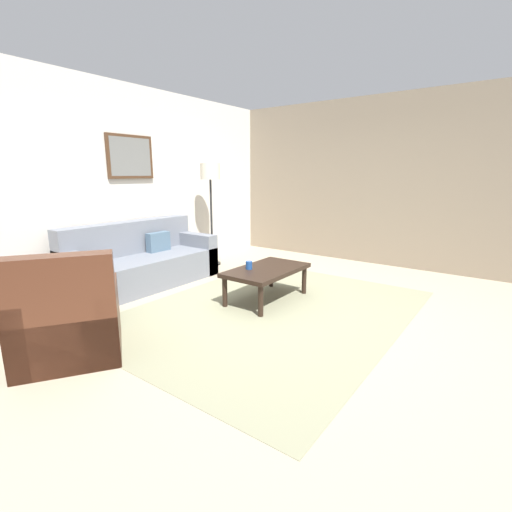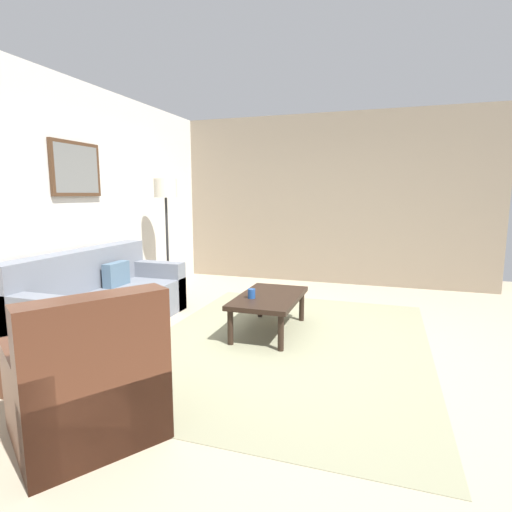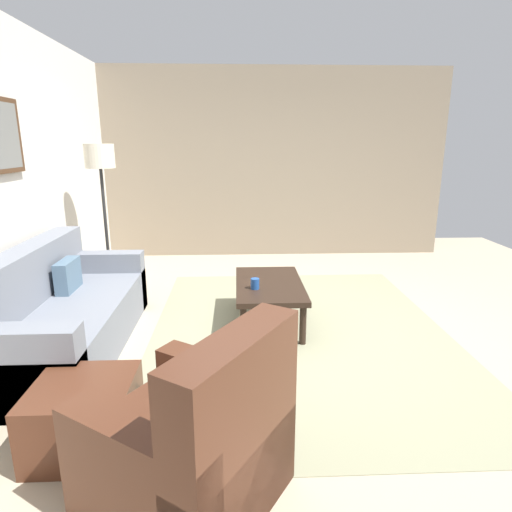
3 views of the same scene
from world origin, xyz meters
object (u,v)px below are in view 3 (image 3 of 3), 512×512
object	(u,v)px
couch_main	(57,317)
coffee_table	(269,288)
ottoman	(85,416)
armchair_leather	(198,450)
cup	(255,284)
lamp_standing	(101,172)

from	to	relation	value
couch_main	coffee_table	size ratio (longest dim) A/B	1.89
coffee_table	ottoman	bearing A→B (deg)	145.55
armchair_leather	ottoman	distance (m)	0.83
couch_main	ottoman	size ratio (longest dim) A/B	3.72
ottoman	cup	world-z (taller)	cup
ottoman	armchair_leather	bearing A→B (deg)	-123.40
cup	lamp_standing	distance (m)	2.21
armchair_leather	cup	world-z (taller)	armchair_leather
couch_main	cup	size ratio (longest dim) A/B	21.06
armchair_leather	cup	xyz separation A→B (m)	(2.03, -0.36, 0.15)
couch_main	ottoman	xyz separation A→B (m)	(-1.25, -0.64, -0.10)
couch_main	lamp_standing	world-z (taller)	lamp_standing
couch_main	coffee_table	bearing A→B (deg)	-74.97
armchair_leather	ottoman	xyz separation A→B (m)	(0.46, 0.69, -0.11)
armchair_leather	coffee_table	size ratio (longest dim) A/B	1.01
couch_main	cup	bearing A→B (deg)	-79.13
armchair_leather	cup	distance (m)	2.07
cup	armchair_leather	bearing A→B (deg)	169.91
lamp_standing	cup	bearing A→B (deg)	-124.13
couch_main	cup	world-z (taller)	couch_main
armchair_leather	cup	size ratio (longest dim) A/B	11.20
ottoman	lamp_standing	size ratio (longest dim) A/B	0.33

